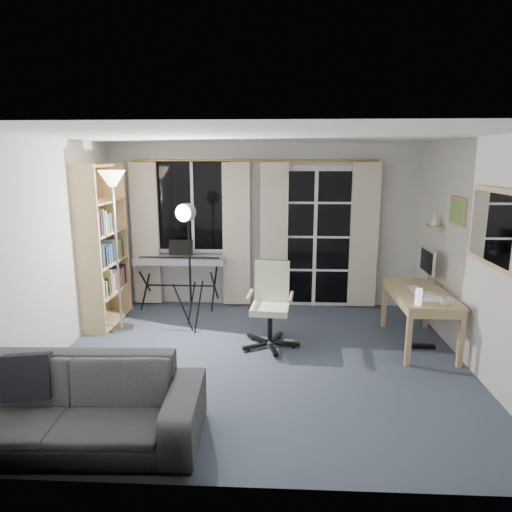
{
  "coord_description": "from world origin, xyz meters",
  "views": [
    {
      "loc": [
        0.21,
        -4.68,
        2.19
      ],
      "look_at": [
        -0.04,
        0.35,
        1.1
      ],
      "focal_mm": 32.0,
      "sensor_mm": 36.0,
      "label": 1
    }
  ],
  "objects_px": {
    "keyboard_piano": "(180,261)",
    "monitor": "(427,262)",
    "torchiere_lamp": "(114,203)",
    "office_chair": "(271,296)",
    "bookshelf": "(100,250)",
    "studio_light": "(187,228)",
    "mug": "(445,300)",
    "sofa": "(61,392)",
    "desk": "(420,298)"
  },
  "relations": [
    {
      "from": "bookshelf",
      "to": "keyboard_piano",
      "type": "bearing_deg",
      "value": 35.88
    },
    {
      "from": "torchiere_lamp",
      "to": "keyboard_piano",
      "type": "height_order",
      "value": "torchiere_lamp"
    },
    {
      "from": "keyboard_piano",
      "to": "studio_light",
      "type": "relative_size",
      "value": 0.78
    },
    {
      "from": "studio_light",
      "to": "office_chair",
      "type": "bearing_deg",
      "value": 2.93
    },
    {
      "from": "studio_light",
      "to": "monitor",
      "type": "relative_size",
      "value": 3.52
    },
    {
      "from": "studio_light",
      "to": "sofa",
      "type": "xyz_separation_m",
      "value": [
        -0.53,
        -2.38,
        -0.92
      ]
    },
    {
      "from": "monitor",
      "to": "bookshelf",
      "type": "bearing_deg",
      "value": 178.79
    },
    {
      "from": "monitor",
      "to": "desk",
      "type": "bearing_deg",
      "value": -113.41
    },
    {
      "from": "desk",
      "to": "mug",
      "type": "relative_size",
      "value": 11.4
    },
    {
      "from": "keyboard_piano",
      "to": "desk",
      "type": "bearing_deg",
      "value": -20.39
    },
    {
      "from": "office_chair",
      "to": "mug",
      "type": "height_order",
      "value": "office_chair"
    },
    {
      "from": "bookshelf",
      "to": "studio_light",
      "type": "bearing_deg",
      "value": -9.61
    },
    {
      "from": "studio_light",
      "to": "sofa",
      "type": "bearing_deg",
      "value": -81.45
    },
    {
      "from": "bookshelf",
      "to": "desk",
      "type": "distance_m",
      "value": 4.07
    },
    {
      "from": "studio_light",
      "to": "torchiere_lamp",
      "type": "bearing_deg",
      "value": -157.55
    },
    {
      "from": "desk",
      "to": "mug",
      "type": "height_order",
      "value": "mug"
    },
    {
      "from": "torchiere_lamp",
      "to": "mug",
      "type": "distance_m",
      "value": 3.98
    },
    {
      "from": "monitor",
      "to": "sofa",
      "type": "bearing_deg",
      "value": -144.36
    },
    {
      "from": "studio_light",
      "to": "mug",
      "type": "relative_size",
      "value": 15.47
    },
    {
      "from": "keyboard_piano",
      "to": "monitor",
      "type": "distance_m",
      "value": 3.38
    },
    {
      "from": "monitor",
      "to": "office_chair",
      "type": "bearing_deg",
      "value": -166.1
    },
    {
      "from": "monitor",
      "to": "mug",
      "type": "relative_size",
      "value": 4.39
    },
    {
      "from": "studio_light",
      "to": "sofa",
      "type": "distance_m",
      "value": 2.61
    },
    {
      "from": "studio_light",
      "to": "bookshelf",
      "type": "bearing_deg",
      "value": -169.66
    },
    {
      "from": "office_chair",
      "to": "mug",
      "type": "xyz_separation_m",
      "value": [
        1.85,
        -0.48,
        0.13
      ]
    },
    {
      "from": "bookshelf",
      "to": "monitor",
      "type": "distance_m",
      "value": 4.21
    },
    {
      "from": "bookshelf",
      "to": "studio_light",
      "type": "height_order",
      "value": "bookshelf"
    },
    {
      "from": "office_chair",
      "to": "mug",
      "type": "relative_size",
      "value": 9.19
    },
    {
      "from": "torchiere_lamp",
      "to": "desk",
      "type": "height_order",
      "value": "torchiere_lamp"
    },
    {
      "from": "keyboard_piano",
      "to": "desk",
      "type": "distance_m",
      "value": 3.32
    },
    {
      "from": "desk",
      "to": "sofa",
      "type": "bearing_deg",
      "value": -148.06
    },
    {
      "from": "office_chair",
      "to": "bookshelf",
      "type": "bearing_deg",
      "value": 170.7
    },
    {
      "from": "office_chair",
      "to": "keyboard_piano",
      "type": "bearing_deg",
      "value": 143.15
    },
    {
      "from": "studio_light",
      "to": "desk",
      "type": "bearing_deg",
      "value": 14.53
    },
    {
      "from": "torchiere_lamp",
      "to": "studio_light",
      "type": "distance_m",
      "value": 0.94
    },
    {
      "from": "torchiere_lamp",
      "to": "monitor",
      "type": "bearing_deg",
      "value": 2.16
    },
    {
      "from": "keyboard_piano",
      "to": "desk",
      "type": "relative_size",
      "value": 1.06
    },
    {
      "from": "studio_light",
      "to": "office_chair",
      "type": "relative_size",
      "value": 1.68
    },
    {
      "from": "desk",
      "to": "torchiere_lamp",
      "type": "bearing_deg",
      "value": 175.51
    },
    {
      "from": "office_chair",
      "to": "mug",
      "type": "bearing_deg",
      "value": -9.49
    },
    {
      "from": "torchiere_lamp",
      "to": "monitor",
      "type": "distance_m",
      "value": 3.95
    },
    {
      "from": "studio_light",
      "to": "mug",
      "type": "xyz_separation_m",
      "value": [
        2.9,
        -0.82,
        -0.63
      ]
    },
    {
      "from": "desk",
      "to": "mug",
      "type": "xyz_separation_m",
      "value": [
        0.1,
        -0.5,
        0.14
      ]
    },
    {
      "from": "torchiere_lamp",
      "to": "keyboard_piano",
      "type": "xyz_separation_m",
      "value": [
        0.59,
        0.88,
        -0.92
      ]
    },
    {
      "from": "bookshelf",
      "to": "studio_light",
      "type": "xyz_separation_m",
      "value": [
        1.21,
        -0.23,
        0.34
      ]
    },
    {
      "from": "torchiere_lamp",
      "to": "office_chair",
      "type": "bearing_deg",
      "value": -9.54
    },
    {
      "from": "bookshelf",
      "to": "studio_light",
      "type": "relative_size",
      "value": 1.27
    },
    {
      "from": "sofa",
      "to": "bookshelf",
      "type": "bearing_deg",
      "value": 102.36
    },
    {
      "from": "studio_light",
      "to": "mug",
      "type": "height_order",
      "value": "studio_light"
    },
    {
      "from": "monitor",
      "to": "mug",
      "type": "bearing_deg",
      "value": -95.6
    }
  ]
}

